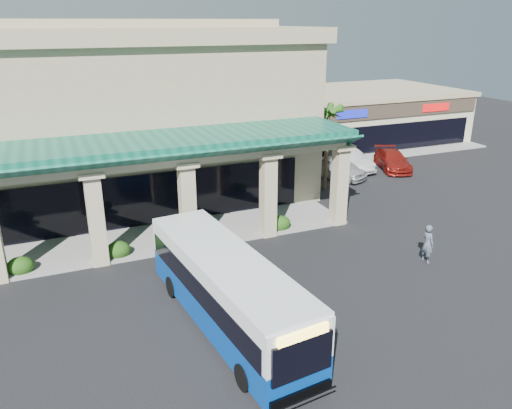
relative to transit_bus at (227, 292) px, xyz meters
name	(u,v)px	position (x,y,z in m)	size (l,w,h in m)	color
ground	(284,282)	(3.55, 2.21, -1.50)	(110.00, 110.00, 0.00)	black
main_building	(64,114)	(-4.45, 18.21, 4.18)	(30.80, 14.80, 11.35)	tan
arcade	(81,200)	(-4.45, 9.01, 1.35)	(30.00, 6.20, 5.70)	#0E5644
strip_mall	(343,116)	(21.55, 26.21, 0.95)	(22.50, 12.50, 4.90)	beige
palm_0	(327,144)	(12.05, 13.21, 1.80)	(2.40, 2.40, 6.60)	#245216
palm_1	(317,139)	(13.05, 16.21, 1.40)	(2.40, 2.40, 5.80)	#245216
broadleaf_tree	(266,135)	(11.05, 21.21, 0.91)	(2.60, 2.60, 4.81)	#1F4810
transit_bus	(227,292)	(0.00, 0.00, 0.00)	(2.50, 10.72, 3.00)	#053CA3
pedestrian	(428,244)	(10.94, 1.39, -0.52)	(0.72, 0.47, 1.96)	#4A5562
car_silver	(336,168)	(14.21, 15.26, -0.68)	(1.93, 4.80, 1.64)	silver
car_white	(349,160)	(16.38, 16.76, -0.69)	(1.70, 4.88, 1.61)	silver
car_red	(393,160)	(19.68, 15.59, -0.76)	(2.06, 5.06, 1.47)	maroon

